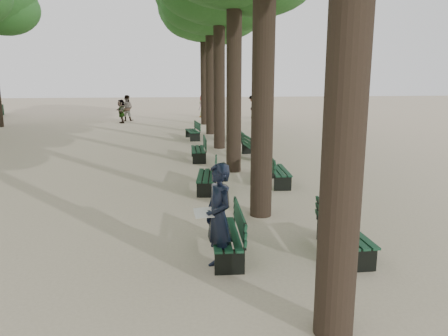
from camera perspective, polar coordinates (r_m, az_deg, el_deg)
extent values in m
plane|color=#BBAA8D|center=(7.81, -1.99, -13.42)|extent=(120.00, 120.00, 0.00)
cylinder|color=#33261C|center=(5.44, 16.08, 15.69)|extent=(0.52, 0.52, 7.50)
cylinder|color=#33261C|center=(10.24, 5.17, 14.21)|extent=(0.52, 0.52, 7.50)
cylinder|color=#33261C|center=(15.17, 1.32, 13.57)|extent=(0.52, 0.52, 7.50)
cylinder|color=#33261C|center=(20.14, -0.63, 13.21)|extent=(0.52, 0.52, 7.50)
cylinder|color=#33261C|center=(25.12, -1.80, 12.99)|extent=(0.52, 0.52, 7.50)
cylinder|color=#33261C|center=(30.10, -2.59, 12.84)|extent=(0.52, 0.52, 7.50)
ellipsoid|color=#1B4F1B|center=(30.41, -2.66, 20.31)|extent=(6.00, 6.00, 4.50)
cube|color=black|center=(8.34, 0.09, -10.01)|extent=(0.57, 1.81, 0.45)
cube|color=black|center=(8.26, 0.09, -8.57)|extent=(0.59, 1.81, 0.04)
cube|color=black|center=(8.20, 2.05, -6.74)|extent=(0.09, 1.80, 0.40)
cube|color=black|center=(12.93, -2.32, -1.95)|extent=(0.72, 1.85, 0.45)
cube|color=black|center=(12.88, -2.33, -0.98)|extent=(0.73, 1.85, 0.04)
cube|color=black|center=(12.81, -1.09, 0.19)|extent=(0.24, 1.79, 0.40)
cube|color=black|center=(17.49, -3.42, 1.75)|extent=(0.54, 1.81, 0.45)
cube|color=black|center=(17.46, -3.43, 2.48)|extent=(0.56, 1.81, 0.04)
cube|color=black|center=(17.43, -2.52, 3.37)|extent=(0.06, 1.80, 0.40)
cube|color=black|center=(23.19, -4.17, 4.31)|extent=(0.73, 1.85, 0.45)
cube|color=black|center=(23.16, -4.18, 4.86)|extent=(0.75, 1.85, 0.04)
cube|color=black|center=(23.17, -3.51, 5.54)|extent=(0.26, 1.79, 0.40)
cube|color=black|center=(8.75, 15.55, -9.39)|extent=(0.56, 1.81, 0.45)
cube|color=black|center=(8.67, 15.64, -8.01)|extent=(0.58, 1.81, 0.04)
cube|color=black|center=(8.48, 13.99, -6.45)|extent=(0.08, 1.80, 0.40)
cube|color=black|center=(13.74, 7.15, -1.20)|extent=(0.62, 1.83, 0.45)
cube|color=black|center=(13.69, 7.17, -0.28)|extent=(0.64, 1.83, 0.04)
cube|color=black|center=(13.58, 6.04, 0.81)|extent=(0.14, 1.80, 0.40)
cube|color=black|center=(18.15, 3.79, 2.12)|extent=(0.66, 1.84, 0.45)
cube|color=black|center=(18.11, 3.80, 2.83)|extent=(0.68, 1.84, 0.04)
cube|color=black|center=(18.00, 2.95, 3.65)|extent=(0.18, 1.80, 0.40)
cube|color=black|center=(22.79, 1.69, 4.19)|extent=(0.54, 1.81, 0.45)
cube|color=black|center=(22.76, 1.70, 4.76)|extent=(0.56, 1.81, 0.04)
cube|color=black|center=(22.68, 1.00, 5.42)|extent=(0.06, 1.80, 0.40)
imported|color=black|center=(7.57, -0.72, -6.47)|extent=(0.63, 0.85, 1.91)
cube|color=white|center=(7.52, -2.62, -5.85)|extent=(0.37, 0.29, 0.12)
imported|color=#262628|center=(30.57, 4.45, 7.26)|extent=(0.98, 0.67, 1.58)
imported|color=#262628|center=(34.83, 3.70, 8.01)|extent=(0.42, 1.16, 1.76)
imported|color=#262628|center=(31.80, -13.27, 7.23)|extent=(0.71, 1.57, 1.65)
imported|color=#262628|center=(33.24, -12.57, 7.66)|extent=(0.99, 0.61, 1.89)
imported|color=#262628|center=(35.33, -2.72, 8.14)|extent=(0.86, 0.92, 1.83)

